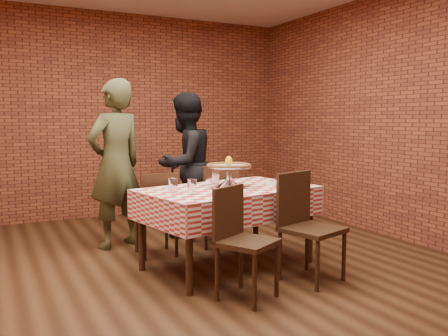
{
  "coord_description": "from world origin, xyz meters",
  "views": [
    {
      "loc": [
        -1.53,
        -3.76,
        1.41
      ],
      "look_at": [
        0.51,
        0.26,
        0.93
      ],
      "focal_mm": 37.78,
      "sensor_mm": 36.0,
      "label": 1
    }
  ],
  "objects": [
    {
      "name": "diner_black",
      "position": [
        0.59,
        1.45,
        0.86
      ],
      "size": [
        1.04,
        0.96,
        1.71
      ],
      "primitive_type": "imported",
      "rotation": [
        0.0,
        0.0,
        3.63
      ],
      "color": "black",
      "rests_on": "ground"
    },
    {
      "name": "condiment_caddy",
      "position": [
        0.48,
        0.45,
        0.83
      ],
      "size": [
        0.13,
        0.12,
        0.15
      ],
      "primitive_type": "cube",
      "rotation": [
        0.0,
        0.0,
        0.43
      ],
      "color": "silver",
      "rests_on": "tablecloth"
    },
    {
      "name": "table",
      "position": [
        0.49,
        0.13,
        0.38
      ],
      "size": [
        1.74,
        1.24,
        0.75
      ],
      "primitive_type": "cube",
      "rotation": [
        0.0,
        0.0,
        0.2
      ],
      "color": "#372213",
      "rests_on": "ground"
    },
    {
      "name": "back_wall",
      "position": [
        0.0,
        3.0,
        1.45
      ],
      "size": [
        5.5,
        0.0,
        5.5
      ],
      "primitive_type": "plane",
      "rotation": [
        1.57,
        0.0,
        0.0
      ],
      "color": "brown",
      "rests_on": "ground"
    },
    {
      "name": "pizza_stand",
      "position": [
        0.51,
        0.16,
        0.85
      ],
      "size": [
        0.6,
        0.6,
        0.19
      ],
      "primitive_type": null,
      "rotation": [
        0.0,
        0.0,
        0.57
      ],
      "color": "silver",
      "rests_on": "tablecloth"
    },
    {
      "name": "chair_far_left",
      "position": [
        0.01,
        0.81,
        0.43
      ],
      "size": [
        0.41,
        0.41,
        0.87
      ],
      "primitive_type": null,
      "rotation": [
        0.0,
        0.0,
        3.1
      ],
      "color": "#372213",
      "rests_on": "ground"
    },
    {
      "name": "chair_near_right",
      "position": [
        0.96,
        -0.55,
        0.47
      ],
      "size": [
        0.56,
        0.56,
        0.93
      ],
      "primitive_type": null,
      "rotation": [
        0.0,
        0.0,
        0.29
      ],
      "color": "#372213",
      "rests_on": "ground"
    },
    {
      "name": "lemon",
      "position": [
        0.51,
        0.16,
        1.01
      ],
      "size": [
        0.09,
        0.09,
        0.09
      ],
      "primitive_type": "ellipsoid",
      "rotation": [
        0.0,
        0.0,
        0.57
      ],
      "color": "yellow",
      "rests_on": "pizza"
    },
    {
      "name": "water_glass_left",
      "position": [
        0.05,
        -0.04,
        0.82
      ],
      "size": [
        0.09,
        0.09,
        0.13
      ],
      "primitive_type": "cylinder",
      "rotation": [
        0.0,
        0.0,
        0.2
      ],
      "color": "white",
      "rests_on": "tablecloth"
    },
    {
      "name": "chair_far_right",
      "position": [
        0.72,
        0.92,
        0.45
      ],
      "size": [
        0.43,
        0.43,
        0.9
      ],
      "primitive_type": null,
      "rotation": [
        0.0,
        0.0,
        3.13
      ],
      "color": "#372213",
      "rests_on": "ground"
    },
    {
      "name": "chair_near_left",
      "position": [
        0.25,
        -0.67,
        0.44
      ],
      "size": [
        0.54,
        0.54,
        0.88
      ],
      "primitive_type": null,
      "rotation": [
        0.0,
        0.0,
        0.49
      ],
      "color": "#372213",
      "rests_on": "ground"
    },
    {
      "name": "side_plate",
      "position": [
        1.0,
        0.16,
        0.76
      ],
      "size": [
        0.2,
        0.2,
        0.01
      ],
      "primitive_type": "cylinder",
      "rotation": [
        0.0,
        0.0,
        0.2
      ],
      "color": "white",
      "rests_on": "tablecloth"
    },
    {
      "name": "diner_olive",
      "position": [
        -0.27,
        1.31,
        0.92
      ],
      "size": [
        0.78,
        0.65,
        1.83
      ],
      "primitive_type": "imported",
      "rotation": [
        0.0,
        0.0,
        3.51
      ],
      "color": "#3F4324",
      "rests_on": "ground"
    },
    {
      "name": "ground",
      "position": [
        0.0,
        0.0,
        0.0
      ],
      "size": [
        6.0,
        6.0,
        0.0
      ],
      "primitive_type": "plane",
      "color": "black",
      "rests_on": "ground"
    },
    {
      "name": "sweetener_packet_a",
      "position": [
        1.09,
        0.1,
        0.76
      ],
      "size": [
        0.06,
        0.06,
        0.0
      ],
      "primitive_type": "cube",
      "rotation": [
        0.0,
        0.0,
        0.52
      ],
      "color": "white",
      "rests_on": "tablecloth"
    },
    {
      "name": "tablecloth",
      "position": [
        0.49,
        0.13,
        0.62
      ],
      "size": [
        1.78,
        1.28,
        0.27
      ],
      "primitive_type": null,
      "rotation": [
        0.0,
        0.0,
        0.2
      ],
      "color": "#B93325",
      "rests_on": "table"
    },
    {
      "name": "sweetener_packet_b",
      "position": [
        1.09,
        0.07,
        0.76
      ],
      "size": [
        0.06,
        0.05,
        0.0
      ],
      "primitive_type": "cube",
      "rotation": [
        0.0,
        0.0,
        -0.23
      ],
      "color": "white",
      "rests_on": "tablecloth"
    },
    {
      "name": "water_glass_right",
      "position": [
        -0.07,
        0.1,
        0.82
      ],
      "size": [
        0.09,
        0.09,
        0.13
      ],
      "primitive_type": "cylinder",
      "rotation": [
        0.0,
        0.0,
        0.2
      ],
      "color": "white",
      "rests_on": "tablecloth"
    },
    {
      "name": "pizza",
      "position": [
        0.51,
        0.16,
        0.96
      ],
      "size": [
        0.58,
        0.58,
        0.03
      ],
      "primitive_type": "cylinder",
      "rotation": [
        0.0,
        0.0,
        0.57
      ],
      "color": "beige",
      "rests_on": "pizza_stand"
    }
  ]
}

